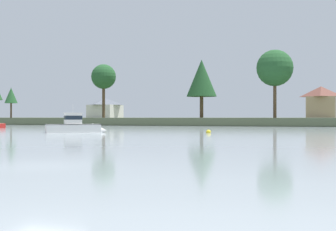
% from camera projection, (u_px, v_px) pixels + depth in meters
% --- Properties ---
extents(ground_plane, '(451.66, 451.66, 0.00)m').
position_uv_depth(ground_plane, '(41.00, 166.00, 16.39)').
color(ground_plane, '#939EA3').
extents(far_shore_bank, '(203.25, 59.23, 1.54)m').
position_uv_depth(far_shore_bank, '(293.00, 121.00, 111.17)').
color(far_shore_bank, '#4C563D').
rests_on(far_shore_bank, ground).
extents(cruiser_white, '(6.23, 5.50, 3.64)m').
position_uv_depth(cruiser_white, '(78.00, 128.00, 51.76)').
color(cruiser_white, white).
rests_on(cruiser_white, ground).
extents(mooring_buoy_yellow, '(0.52, 0.52, 0.57)m').
position_uv_depth(mooring_buoy_yellow, '(208.00, 132.00, 50.01)').
color(mooring_buoy_yellow, yellow).
rests_on(mooring_buoy_yellow, ground).
extents(shore_tree_center_right, '(7.04, 7.04, 13.56)m').
position_uv_depth(shore_tree_center_right, '(202.00, 78.00, 110.79)').
color(shore_tree_center_right, brown).
rests_on(shore_tree_center_right, far_shore_bank).
extents(shore_tree_inland_b, '(6.04, 6.04, 13.09)m').
position_uv_depth(shore_tree_inland_b, '(104.00, 77.00, 116.51)').
color(shore_tree_inland_b, brown).
rests_on(shore_tree_inland_b, far_shore_bank).
extents(shore_tree_left, '(7.03, 7.03, 13.11)m').
position_uv_depth(shore_tree_left, '(275.00, 68.00, 91.44)').
color(shore_tree_left, brown).
rests_on(shore_tree_left, far_shore_bank).
extents(shore_tree_right_mid, '(2.85, 2.85, 6.74)m').
position_uv_depth(shore_tree_right_mid, '(11.00, 96.00, 106.16)').
color(shore_tree_right_mid, brown).
rests_on(shore_tree_right_mid, far_shore_bank).
extents(cottage_hillside, '(7.72, 7.90, 8.10)m').
position_uv_depth(cottage_hillside, '(321.00, 101.00, 122.94)').
color(cottage_hillside, tan).
rests_on(cottage_hillside, far_shore_bank).
extents(cottage_near_water, '(8.32, 9.98, 5.75)m').
position_uv_depth(cottage_near_water, '(105.00, 108.00, 141.38)').
color(cottage_near_water, silver).
rests_on(cottage_near_water, far_shore_bank).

